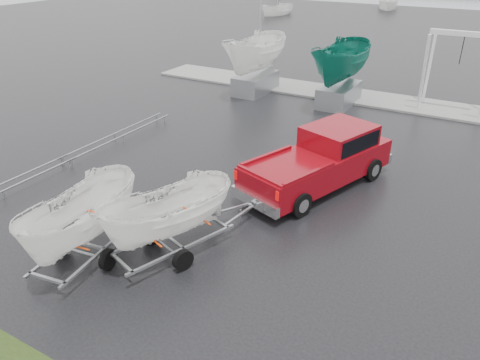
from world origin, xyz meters
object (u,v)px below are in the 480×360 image
pickup_truck (324,157)px  trailer_parked (75,174)px  trailer_hitched (167,174)px  boat_hoist (460,61)px

pickup_truck → trailer_parked: size_ratio=1.35×
trailer_hitched → boat_hoist: (4.97, 17.61, 0.12)m
trailer_hitched → trailer_parked: 2.35m
trailer_hitched → boat_hoist: size_ratio=1.14×
trailer_parked → pickup_truck: bearing=53.9°
pickup_truck → boat_hoist: boat_hoist is taller
pickup_truck → trailer_hitched: size_ratio=1.41×
trailer_parked → trailer_hitched: bearing=27.0°
trailer_hitched → trailer_parked: bearing=-126.1°
pickup_truck → boat_hoist: (2.84, 11.32, 1.59)m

